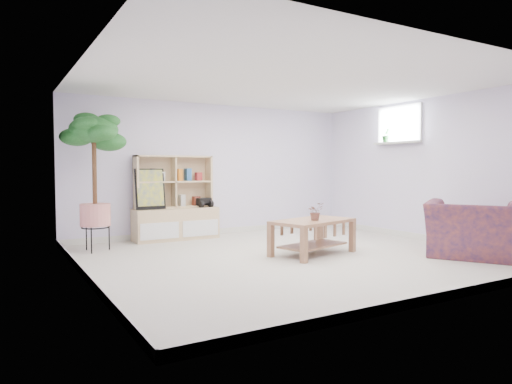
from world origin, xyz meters
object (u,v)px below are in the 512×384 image
storage_unit (176,198)px  floor_tree (95,182)px  coffee_table (313,237)px  armchair (473,226)px

storage_unit → floor_tree: bearing=-161.2°
coffee_table → floor_tree: 3.28m
floor_tree → armchair: floor_tree is taller
coffee_table → floor_tree: bearing=130.4°
coffee_table → floor_tree: size_ratio=0.59×
storage_unit → armchair: 4.65m
storage_unit → coffee_table: 2.62m
storage_unit → coffee_table: bearing=-62.0°
floor_tree → coffee_table: bearing=-34.3°
coffee_table → floor_tree: (-2.63, 1.79, 0.78)m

